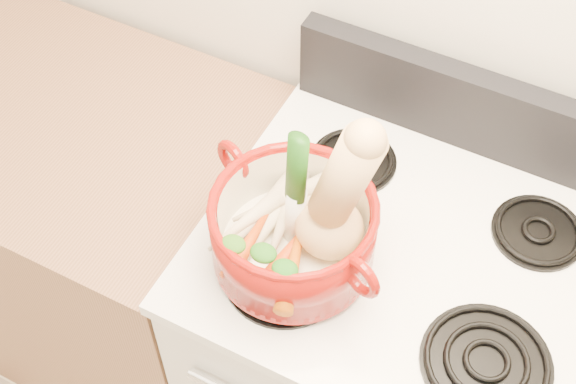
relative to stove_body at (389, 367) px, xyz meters
The scene contains 22 objects.
stove_body is the anchor object (origin of this frame).
cooktop 0.47m from the stove_body, ahead, with size 0.78×0.67×0.03m, color white.
control_backsplash 0.65m from the stove_body, 90.00° to the left, with size 0.76×0.05×0.18m, color black.
counter_left 1.07m from the stove_body, behind, with size 1.36×0.65×0.90m, color brown.
burner_front_left 0.56m from the stove_body, 139.90° to the right, with size 0.22×0.22×0.02m, color black.
burner_front_right 0.56m from the stove_body, 40.10° to the right, with size 0.22×0.22×0.02m, color black.
burner_back_left 0.55m from the stove_body, 143.62° to the left, with size 0.17×0.17×0.02m, color black.
burner_back_right 0.55m from the stove_body, 36.38° to the left, with size 0.17×0.17×0.02m, color black.
dutch_oven 0.62m from the stove_body, 147.50° to the right, with size 0.29×0.29×0.14m, color maroon.
pot_handle_left 0.72m from the stove_body, 169.76° to the right, with size 0.08×0.08×0.02m, color maroon.
pot_handle_right 0.66m from the stove_body, 102.24° to the right, with size 0.08×0.08×0.02m, color maroon.
squash 0.71m from the stove_body, 145.38° to the right, with size 0.13×0.13×0.31m, color tan, non-canonical shape.
leek 0.71m from the stove_body, 153.60° to the right, with size 0.04×0.04×0.26m, color silver.
ginger 0.59m from the stove_body, 166.42° to the right, with size 0.09×0.07×0.05m, color tan.
parsnip_0 0.62m from the stove_body, 154.73° to the right, with size 0.04×0.04×0.22m, color #ECE6C0.
parsnip_1 0.64m from the stove_body, 156.97° to the right, with size 0.04×0.04×0.21m, color beige.
parsnip_2 0.62m from the stove_body, 160.47° to the right, with size 0.04×0.04×0.20m, color beige.
parsnip_3 0.65m from the stove_body, 153.62° to the right, with size 0.04×0.04×0.16m, color beige.
parsnip_4 0.64m from the stove_body, 163.93° to the right, with size 0.04×0.04×0.20m, color beige.
carrot_0 0.60m from the stove_body, 142.59° to the right, with size 0.04×0.04×0.18m, color red.
carrot_1 0.64m from the stove_body, 145.90° to the right, with size 0.03×0.03×0.16m, color #B93109.
carrot_2 0.62m from the stove_body, 132.10° to the right, with size 0.03×0.03×0.18m, color #BF5609.
Camera 1 is at (0.17, 0.56, 2.19)m, focal length 50.00 mm.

